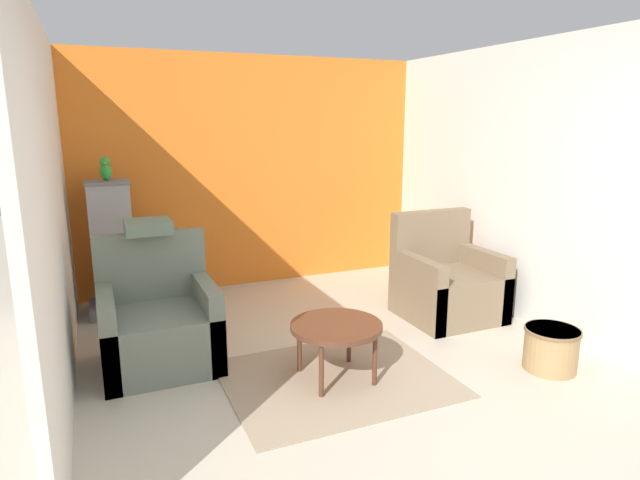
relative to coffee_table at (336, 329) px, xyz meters
name	(u,v)px	position (x,y,z in m)	size (l,w,h in m)	color
ground_plane	(452,466)	(0.17, -1.19, -0.40)	(20.00, 20.00, 0.00)	beige
wall_back_accent	(254,173)	(0.17, 2.61, 0.90)	(4.05, 0.06, 2.60)	orange
wall_left	(51,210)	(-1.83, 0.70, 0.90)	(0.06, 3.77, 2.60)	silver
wall_right	(509,183)	(2.17, 0.70, 0.90)	(0.06, 3.77, 2.60)	silver
area_rug	(336,378)	(0.00, 0.00, -0.39)	(1.63, 1.31, 0.01)	gray
coffee_table	(336,329)	(0.00, 0.00, 0.00)	(0.68, 0.68, 0.44)	#512D1E
armchair_left	(159,326)	(-1.17, 0.79, -0.08)	(0.87, 0.82, 1.01)	slate
armchair_right	(446,285)	(1.55, 0.77, -0.08)	(0.87, 0.82, 1.01)	#7A664C
birdcage	(113,252)	(-1.42, 2.18, 0.22)	(0.52, 0.52, 1.32)	slate
parrot	(105,170)	(-1.42, 2.18, 1.03)	(0.11, 0.19, 0.23)	green
potted_plant	(173,254)	(-0.86, 2.05, 0.17)	(0.41, 0.38, 0.84)	brown
wicker_basket	(551,348)	(1.60, -0.51, -0.22)	(0.42, 0.42, 0.33)	#A37F51
throw_pillow	(148,227)	(-1.17, 1.09, 0.66)	(0.36, 0.36, 0.10)	slate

